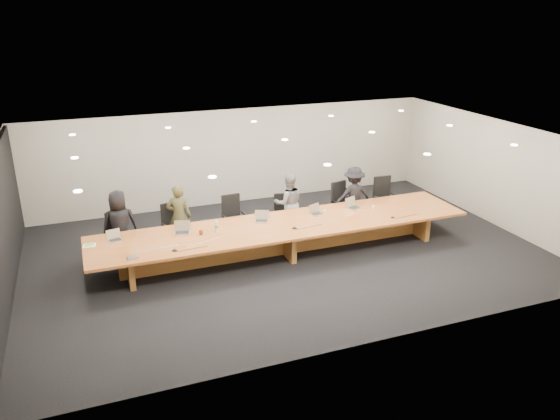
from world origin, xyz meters
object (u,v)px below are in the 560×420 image
at_px(laptop_b, 182,228).
at_px(mic_center, 295,228).
at_px(chair_far_right, 385,198).
at_px(mic_right, 393,217).
at_px(laptop_c, 261,216).
at_px(av_box, 133,257).
at_px(conference_table, 284,233).
at_px(person_c, 289,203).
at_px(chair_right, 344,203).
at_px(chair_far_left, 118,236).
at_px(chair_mid_right, 283,213).
at_px(paper_cup_near, 325,212).
at_px(chair_mid_left, 234,218).
at_px(person_d, 354,196).
at_px(chair_left, 175,226).
at_px(amber_mug, 201,232).
at_px(paper_cup_far, 373,207).
at_px(person_b, 179,217).
at_px(laptop_d, 318,210).
at_px(laptop_e, 354,203).
at_px(mic_left, 174,250).
at_px(laptop_a, 115,236).
at_px(water_bottle, 217,227).

bearing_deg(laptop_b, mic_center, 1.03).
xyz_separation_m(chair_far_right, mic_right, (-0.82, -1.69, 0.17)).
bearing_deg(chair_far_right, laptop_b, -167.25).
xyz_separation_m(laptop_c, av_box, (-3.09, -0.98, -0.11)).
height_order(conference_table, person_c, person_c).
bearing_deg(chair_right, chair_far_left, 166.48).
height_order(chair_mid_right, mic_center, chair_mid_right).
relative_size(chair_right, chair_far_right, 0.97).
xyz_separation_m(chair_mid_right, paper_cup_near, (0.71, -0.99, 0.29)).
height_order(conference_table, chair_mid_left, chair_mid_left).
height_order(person_d, mic_right, person_d).
distance_m(conference_table, chair_far_right, 3.61).
distance_m(chair_left, amber_mug, 1.28).
distance_m(chair_mid_right, chair_far_right, 2.95).
relative_size(chair_right, mic_center, 8.61).
relative_size(person_d, av_box, 7.20).
distance_m(chair_far_left, chair_mid_left, 2.84).
xyz_separation_m(chair_mid_left, av_box, (-2.68, -1.90, 0.19)).
bearing_deg(mic_right, amber_mug, 172.31).
relative_size(paper_cup_far, av_box, 0.36).
distance_m(paper_cup_far, mic_center, 2.41).
bearing_deg(person_b, chair_far_right, -163.56).
height_order(person_c, mic_right, person_c).
height_order(chair_far_left, laptop_c, chair_far_left).
xyz_separation_m(laptop_d, laptop_e, (1.05, 0.07, 0.01)).
relative_size(chair_right, amber_mug, 10.76).
bearing_deg(chair_far_right, chair_left, -177.06).
bearing_deg(person_c, mic_right, 148.70).
relative_size(amber_mug, paper_cup_near, 1.37).
xyz_separation_m(person_d, mic_right, (0.16, -1.69, -0.03)).
relative_size(paper_cup_far, mic_left, 0.60).
xyz_separation_m(chair_mid_left, mic_right, (3.46, -1.80, 0.19)).
height_order(chair_far_left, av_box, chair_far_left).
relative_size(laptop_c, mic_left, 2.47).
height_order(laptop_a, paper_cup_far, laptop_a).
bearing_deg(chair_far_left, paper_cup_far, -11.45).
distance_m(laptop_e, water_bottle, 3.65).
bearing_deg(mic_right, person_b, 160.12).
relative_size(laptop_a, mic_center, 2.25).
xyz_separation_m(chair_far_left, laptop_e, (5.74, -0.79, 0.35)).
relative_size(paper_cup_near, av_box, 0.35).
bearing_deg(person_b, laptop_d, -178.52).
xyz_separation_m(chair_far_left, chair_right, (5.91, 0.09, 0.04)).
bearing_deg(paper_cup_near, chair_right, 42.84).
bearing_deg(mic_center, chair_mid_right, 77.88).
bearing_deg(conference_table, paper_cup_far, 4.21).
relative_size(conference_table, water_bottle, 35.68).
height_order(chair_mid_left, av_box, chair_mid_left).
relative_size(chair_far_right, water_bottle, 4.72).
relative_size(person_c, av_box, 7.24).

